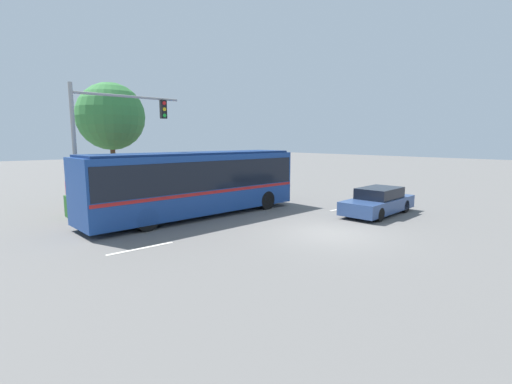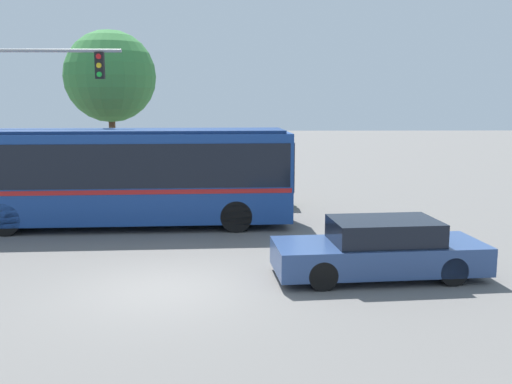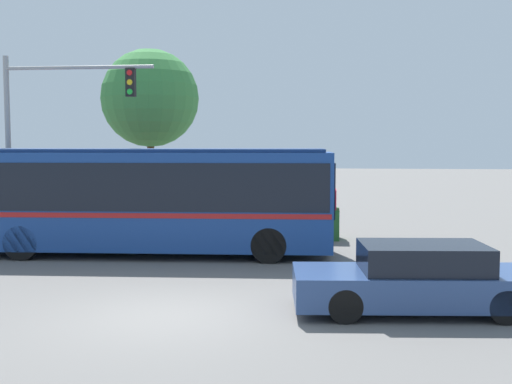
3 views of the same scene
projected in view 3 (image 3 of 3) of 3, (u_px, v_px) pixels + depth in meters
name	position (u px, v px, depth m)	size (l,w,h in m)	color
ground_plane	(165.00, 316.00, 12.24)	(140.00, 140.00, 0.00)	slate
city_bus	(143.00, 195.00, 18.75)	(11.38, 3.10, 3.18)	navy
sedan_foreground	(418.00, 280.00, 12.45)	(5.00, 2.28, 1.37)	navy
traffic_light_pole	(45.00, 121.00, 20.62)	(5.06, 0.24, 6.19)	gray
flowering_hedge	(184.00, 213.00, 22.45)	(10.97, 1.04, 1.74)	#286028
street_tree_left	(150.00, 98.00, 25.39)	(3.94, 3.94, 7.12)	brown
lane_stripe_near	(405.00, 288.00, 14.57)	(2.40, 0.16, 0.01)	silver
lane_stripe_far	(454.00, 289.00, 14.44)	(2.40, 0.16, 0.01)	silver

